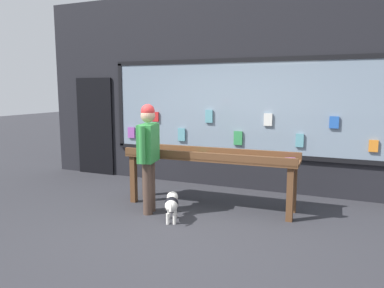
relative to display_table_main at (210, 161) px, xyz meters
name	(u,v)px	position (x,y,z in m)	size (l,w,h in m)	color
ground_plane	(183,229)	(0.00, -1.03, -0.74)	(40.00, 40.00, 0.00)	#2D2D33
shopfront_facade	(235,92)	(-0.02, 1.36, 1.07)	(8.36, 0.29, 3.68)	black
display_table_main	(210,161)	(0.00, 0.00, 0.00)	(2.74, 0.67, 0.92)	brown
person_browsing	(148,150)	(-0.75, -0.62, 0.22)	(0.31, 0.64, 1.65)	#4C382D
small_dog	(172,204)	(-0.28, -0.80, -0.49)	(0.34, 0.56, 0.37)	white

